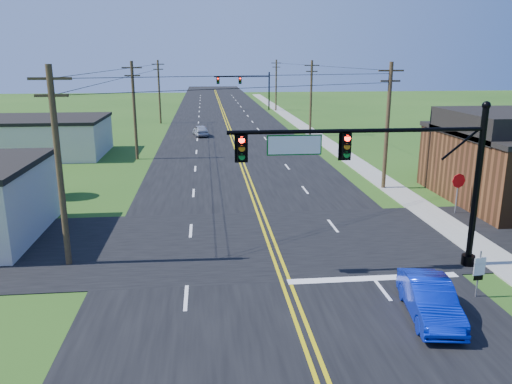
{
  "coord_description": "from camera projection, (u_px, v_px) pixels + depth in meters",
  "views": [
    {
      "loc": [
        -3.07,
        -12.19,
        9.23
      ],
      "look_at": [
        -0.8,
        10.0,
        3.23
      ],
      "focal_mm": 35.0,
      "sensor_mm": 36.0,
      "label": 1
    }
  ],
  "objects": [
    {
      "name": "road_main",
      "position": [
        230.0,
        134.0,
        62.44
      ],
      "size": [
        16.0,
        220.0,
        0.04
      ],
      "primitive_type": "cube",
      "color": "black",
      "rests_on": "ground"
    },
    {
      "name": "road_cross",
      "position": [
        267.0,
        241.0,
        25.93
      ],
      "size": [
        70.0,
        10.0,
        0.04
      ],
      "primitive_type": "cube",
      "color": "black",
      "rests_on": "ground"
    },
    {
      "name": "sidewalk",
      "position": [
        332.0,
        146.0,
        53.86
      ],
      "size": [
        2.0,
        160.0,
        0.08
      ],
      "primitive_type": "cube",
      "color": "gray",
      "rests_on": "ground"
    },
    {
      "name": "signal_mast_main",
      "position": [
        380.0,
        167.0,
        21.29
      ],
      "size": [
        11.3,
        0.6,
        7.48
      ],
      "color": "black",
      "rests_on": "ground"
    },
    {
      "name": "signal_mast_far",
      "position": [
        245.0,
        85.0,
        90.52
      ],
      "size": [
        10.98,
        0.6,
        7.48
      ],
      "color": "black",
      "rests_on": "ground"
    },
    {
      "name": "cream_bldg_far",
      "position": [
        41.0,
        136.0,
        48.56
      ],
      "size": [
        12.2,
        9.2,
        3.7
      ],
      "color": "beige",
      "rests_on": "ground"
    },
    {
      "name": "utility_pole_left_a",
      "position": [
        59.0,
        164.0,
        21.85
      ],
      "size": [
        1.8,
        0.28,
        9.0
      ],
      "color": "#3B2B1A",
      "rests_on": "ground"
    },
    {
      "name": "utility_pole_left_b",
      "position": [
        134.0,
        109.0,
        45.87
      ],
      "size": [
        1.8,
        0.28,
        9.0
      ],
      "color": "#3B2B1A",
      "rests_on": "ground"
    },
    {
      "name": "utility_pole_left_c",
      "position": [
        159.0,
        91.0,
        71.81
      ],
      "size": [
        1.8,
        0.28,
        9.0
      ],
      "color": "#3B2B1A",
      "rests_on": "ground"
    },
    {
      "name": "utility_pole_right_a",
      "position": [
        387.0,
        124.0,
        35.28
      ],
      "size": [
        1.8,
        0.28,
        9.0
      ],
      "color": "#3B2B1A",
      "rests_on": "ground"
    },
    {
      "name": "utility_pole_right_b",
      "position": [
        311.0,
        97.0,
        60.26
      ],
      "size": [
        1.8,
        0.28,
        9.0
      ],
      "color": "#3B2B1A",
      "rests_on": "ground"
    },
    {
      "name": "utility_pole_right_c",
      "position": [
        276.0,
        84.0,
        89.08
      ],
      "size": [
        1.8,
        0.28,
        9.0
      ],
      "color": "#3B2B1A",
      "rests_on": "ground"
    },
    {
      "name": "tree_right_back",
      "position": [
        442.0,
        143.0,
        40.29
      ],
      "size": [
        3.0,
        3.0,
        4.1
      ],
      "color": "#3B2B1A",
      "rests_on": "ground"
    },
    {
      "name": "tree_left",
      "position": [
        43.0,
        167.0,
        33.6
      ],
      "size": [
        2.4,
        2.4,
        3.37
      ],
      "color": "#3B2B1A",
      "rests_on": "ground"
    },
    {
      "name": "blue_car",
      "position": [
        430.0,
        300.0,
        18.14
      ],
      "size": [
        2.14,
        4.47,
        1.41
      ],
      "primitive_type": "imported",
      "rotation": [
        0.0,
        0.0,
        -0.15
      ],
      "color": "#081FB7",
      "rests_on": "ground"
    },
    {
      "name": "distant_car",
      "position": [
        200.0,
        131.0,
        60.81
      ],
      "size": [
        2.17,
        4.15,
        1.35
      ],
      "primitive_type": "imported",
      "rotation": [
        0.0,
        0.0,
        3.29
      ],
      "color": "#BBBBC0",
      "rests_on": "ground"
    },
    {
      "name": "route_sign",
      "position": [
        479.0,
        271.0,
        19.58
      ],
      "size": [
        0.49,
        0.1,
        1.98
      ],
      "rotation": [
        0.0,
        0.0,
        0.11
      ],
      "color": "slate",
      "rests_on": "ground"
    },
    {
      "name": "stop_sign",
      "position": [
        458.0,
        185.0,
        30.15
      ],
      "size": [
        0.89,
        0.18,
        2.52
      ],
      "rotation": [
        0.0,
        0.0,
        0.15
      ],
      "color": "slate",
      "rests_on": "ground"
    }
  ]
}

